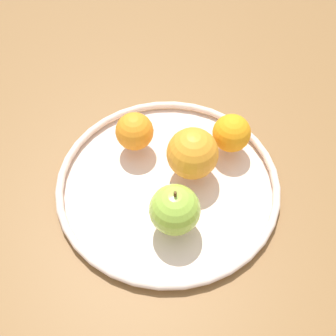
# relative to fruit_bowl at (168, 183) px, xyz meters

# --- Properties ---
(ground_plane) EXTENTS (1.15, 1.15, 0.04)m
(ground_plane) POSITION_rel_fruit_bowl_xyz_m (0.00, 0.00, -0.03)
(ground_plane) COLOR brown
(fruit_bowl) EXTENTS (0.35, 0.35, 0.02)m
(fruit_bowl) POSITION_rel_fruit_bowl_xyz_m (0.00, 0.00, 0.00)
(fruit_bowl) COLOR beige
(fruit_bowl) RESTS_ON ground_plane
(apple) EXTENTS (0.07, 0.07, 0.08)m
(apple) POSITION_rel_fruit_bowl_xyz_m (-0.00, -0.08, 0.04)
(apple) COLOR #96BC3C
(apple) RESTS_ON fruit_bowl
(orange_back_right) EXTENTS (0.06, 0.06, 0.06)m
(orange_back_right) POSITION_rel_fruit_bowl_xyz_m (0.11, 0.06, 0.04)
(orange_back_right) COLOR orange
(orange_back_right) RESTS_ON fruit_bowl
(orange_back_left) EXTENTS (0.08, 0.08, 0.08)m
(orange_back_left) POSITION_rel_fruit_bowl_xyz_m (0.04, 0.02, 0.05)
(orange_back_left) COLOR orange
(orange_back_left) RESTS_ON fruit_bowl
(orange_front_right) EXTENTS (0.06, 0.06, 0.06)m
(orange_front_right) POSITION_rel_fruit_bowl_xyz_m (-0.04, 0.08, 0.04)
(orange_front_right) COLOR orange
(orange_front_right) RESTS_ON fruit_bowl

